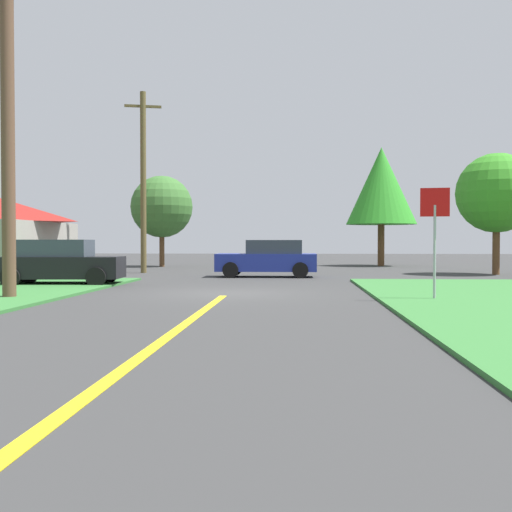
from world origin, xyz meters
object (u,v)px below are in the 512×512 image
(car_approaching_junction, at_px, (268,259))
(utility_pole_near, at_px, (8,128))
(pine_tree_center, at_px, (497,193))
(stop_sign, at_px, (435,222))
(utility_pole_mid, at_px, (143,180))
(oak_tree_right, at_px, (162,207))
(parked_car_near_building, at_px, (60,263))
(oak_tree_left, at_px, (381,186))

(car_approaching_junction, distance_m, utility_pole_near, 13.13)
(car_approaching_junction, height_order, pine_tree_center, pine_tree_center)
(stop_sign, height_order, utility_pole_mid, utility_pole_mid)
(car_approaching_junction, bearing_deg, oak_tree_right, -56.12)
(parked_car_near_building, xyz_separation_m, oak_tree_right, (0.04, 16.11, 2.90))
(oak_tree_left, distance_m, oak_tree_right, 13.94)
(pine_tree_center, bearing_deg, utility_pole_near, -141.74)
(stop_sign, xyz_separation_m, utility_pole_mid, (-11.14, 13.62, 2.54))
(oak_tree_left, height_order, pine_tree_center, oak_tree_left)
(oak_tree_left, height_order, oak_tree_right, oak_tree_left)
(parked_car_near_building, relative_size, utility_pole_mid, 0.49)
(pine_tree_center, xyz_separation_m, oak_tree_right, (-17.68, 7.84, -0.12))
(utility_pole_near, height_order, pine_tree_center, utility_pole_near)
(utility_pole_near, height_order, oak_tree_right, utility_pole_near)
(parked_car_near_building, xyz_separation_m, utility_pole_near, (0.68, -5.17, 3.77))
(oak_tree_left, bearing_deg, stop_sign, -94.47)
(stop_sign, bearing_deg, pine_tree_center, -106.74)
(parked_car_near_building, distance_m, utility_pole_mid, 9.51)
(stop_sign, height_order, pine_tree_center, pine_tree_center)
(utility_pole_near, xyz_separation_m, pine_tree_center, (17.04, 13.44, -0.75))
(car_approaching_junction, distance_m, oak_tree_right, 12.97)
(stop_sign, bearing_deg, oak_tree_left, -87.52)
(stop_sign, distance_m, car_approaching_junction, 11.68)
(stop_sign, bearing_deg, car_approaching_junction, -58.59)
(car_approaching_junction, xyz_separation_m, utility_pole_mid, (-6.34, 3.05, 3.79))
(oak_tree_right, bearing_deg, oak_tree_left, 8.82)
(car_approaching_junction, distance_m, pine_tree_center, 11.33)
(car_approaching_junction, xyz_separation_m, oak_tree_right, (-7.09, 10.47, 2.90))
(utility_pole_mid, height_order, oak_tree_left, utility_pole_mid)
(oak_tree_right, bearing_deg, pine_tree_center, -23.92)
(car_approaching_junction, distance_m, parked_car_near_building, 9.09)
(car_approaching_junction, xyz_separation_m, utility_pole_near, (-6.44, -10.81, 3.77))
(parked_car_near_building, xyz_separation_m, pine_tree_center, (17.72, 8.26, 3.02))
(car_approaching_junction, height_order, utility_pole_near, utility_pole_near)
(car_approaching_junction, relative_size, parked_car_near_building, 1.00)
(parked_car_near_building, height_order, utility_pole_near, utility_pole_near)
(oak_tree_left, bearing_deg, utility_pole_near, -119.16)
(utility_pole_mid, bearing_deg, oak_tree_right, 95.76)
(oak_tree_left, relative_size, pine_tree_center, 1.33)
(car_approaching_junction, bearing_deg, utility_pole_near, 59.00)
(stop_sign, xyz_separation_m, utility_pole_near, (-11.25, -0.24, 2.51))
(car_approaching_junction, height_order, oak_tree_right, oak_tree_right)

